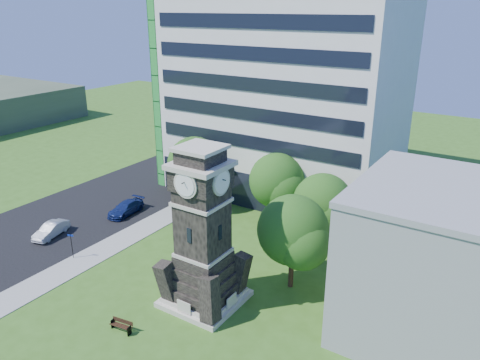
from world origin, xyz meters
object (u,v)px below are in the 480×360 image
Objects in this scene: street_sign at (71,243)px; clock_tower at (203,239)px; car_street_mid at (51,230)px; car_east_lot at (392,347)px; car_street_north at (126,208)px; park_bench at (122,325)px.

clock_tower is at bearing -12.48° from street_sign.
street_sign is (5.24, -1.64, 0.84)m from car_street_mid.
clock_tower is 2.48× the size of car_east_lot.
car_east_lot is at bearing -17.06° from car_street_north.
car_east_lot is 17.99m from park_bench.
car_east_lot reaches higher than car_street_north.
street_sign reaches higher than car_east_lot.
street_sign is at bearing -77.45° from car_street_north.
clock_tower reaches higher than street_sign.
car_east_lot is (30.18, -6.36, 0.02)m from car_street_north.
car_street_mid is at bearing 95.42° from car_east_lot.
street_sign reaches higher than car_street_north.
park_bench is at bearing -50.31° from car_street_north.
park_bench is (13.86, -13.94, -0.21)m from car_street_north.
car_street_north is at bearing 59.95° from car_street_mid.
park_bench is (16.15, -6.31, -0.20)m from car_street_mid.
clock_tower is 3.07× the size of car_street_mid.
car_street_mid is at bearing 145.06° from street_sign.
car_street_north is at bearing 90.19° from street_sign.
street_sign is (-10.90, 4.66, 1.05)m from park_bench.
car_street_mid is 32.49m from car_east_lot.
car_street_north reaches higher than park_bench.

